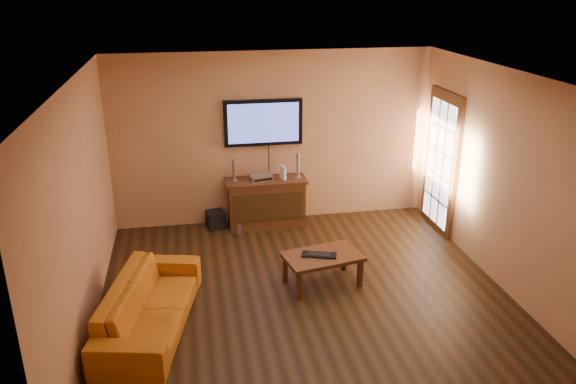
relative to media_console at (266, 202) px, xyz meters
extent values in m
plane|color=black|center=(0.16, -2.25, -0.39)|extent=(5.00, 5.00, 0.00)
plane|color=tan|center=(0.16, 0.25, 0.96)|extent=(5.00, 0.00, 5.00)
plane|color=tan|center=(-2.34, -2.25, 0.96)|extent=(0.00, 5.00, 5.00)
plane|color=tan|center=(2.66, -2.25, 0.96)|extent=(0.00, 5.00, 5.00)
plane|color=white|center=(0.16, -2.25, 2.31)|extent=(5.00, 5.00, 0.00)
cube|color=#45220F|center=(2.62, -0.55, 0.66)|extent=(0.06, 1.02, 2.22)
cube|color=white|center=(2.59, -0.55, 0.66)|extent=(0.01, 0.79, 1.89)
cube|color=#45220F|center=(0.00, 0.01, -0.02)|extent=(1.19, 0.44, 0.73)
cube|color=black|center=(0.00, -0.22, 0.01)|extent=(1.09, 0.02, 0.44)
cube|color=#45220F|center=(0.00, 0.01, 0.36)|extent=(1.26, 0.48, 0.04)
cube|color=black|center=(0.00, 0.20, 1.24)|extent=(1.21, 0.07, 0.72)
cube|color=#424CAB|center=(0.00, 0.16, 1.24)|extent=(1.09, 0.01, 0.61)
cube|color=#45220F|center=(0.43, -1.97, 0.01)|extent=(1.06, 0.76, 0.05)
cube|color=#45220F|center=(0.07, -2.28, -0.20)|extent=(0.06, 0.06, 0.37)
cube|color=#45220F|center=(0.89, -2.11, -0.20)|extent=(0.06, 0.06, 0.37)
cube|color=#45220F|center=(-0.03, -1.83, -0.20)|extent=(0.06, 0.06, 0.37)
cube|color=#45220F|center=(0.80, -1.66, -0.20)|extent=(0.06, 0.06, 0.37)
imported|color=#B96414|center=(-1.69, -2.56, 0.00)|extent=(0.99, 2.07, 0.78)
cylinder|color=silver|center=(-0.49, 0.02, 0.39)|extent=(0.10, 0.10, 0.01)
cylinder|color=silver|center=(-0.49, 0.02, 0.56)|extent=(0.05, 0.05, 0.34)
cylinder|color=silver|center=(0.51, 0.02, 0.39)|extent=(0.10, 0.10, 0.02)
cylinder|color=silver|center=(0.51, 0.02, 0.58)|extent=(0.06, 0.06, 0.36)
cube|color=silver|center=(-0.08, 0.01, 0.42)|extent=(0.38, 0.30, 0.08)
cube|color=white|center=(0.27, -0.01, 0.48)|extent=(0.09, 0.16, 0.21)
cube|color=black|center=(-0.80, 0.06, -0.25)|extent=(0.32, 0.32, 0.26)
cylinder|color=white|center=(-0.47, -0.36, -0.29)|extent=(0.07, 0.07, 0.19)
sphere|color=white|center=(-0.47, -0.36, -0.19)|extent=(0.04, 0.04, 0.04)
cube|color=black|center=(0.38, -1.98, 0.04)|extent=(0.47, 0.29, 0.02)
cube|color=black|center=(0.38, -1.98, 0.05)|extent=(0.31, 0.20, 0.01)
camera|label=1|loc=(-1.15, -8.13, 3.31)|focal=35.00mm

